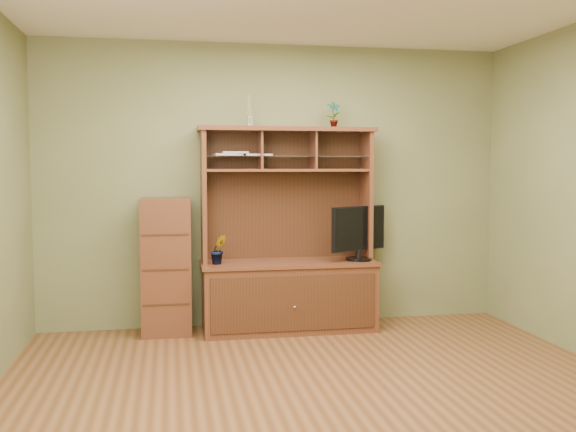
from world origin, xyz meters
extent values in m
cube|color=#573218|center=(0.00, 0.00, -0.01)|extent=(4.50, 4.00, 0.02)
cube|color=#5D643B|center=(0.00, 2.01, 1.35)|extent=(4.50, 0.02, 2.70)
cube|color=#5D643B|center=(0.00, -2.01, 1.35)|extent=(4.50, 0.02, 2.70)
cube|color=#472214|center=(0.07, 1.71, 0.31)|extent=(1.60, 0.55, 0.62)
cube|color=#32170D|center=(0.07, 1.42, 0.31)|extent=(1.50, 0.01, 0.50)
sphere|color=silver|center=(0.07, 1.41, 0.28)|extent=(0.02, 0.02, 0.02)
cube|color=#472214|center=(0.07, 1.71, 0.64)|extent=(1.64, 0.59, 0.03)
cube|color=#472214|center=(-0.71, 1.80, 1.27)|extent=(0.04, 0.35, 1.25)
cube|color=#472214|center=(0.85, 1.80, 1.27)|extent=(0.04, 0.35, 1.25)
cube|color=#32170D|center=(0.07, 1.97, 1.27)|extent=(1.52, 0.02, 1.25)
cube|color=#472214|center=(0.07, 1.80, 1.88)|extent=(1.66, 0.40, 0.04)
cube|color=#472214|center=(0.07, 1.80, 1.50)|extent=(1.52, 0.32, 0.02)
cube|color=#472214|center=(-0.18, 1.80, 1.69)|extent=(0.02, 0.31, 0.35)
cube|color=#472214|center=(0.33, 1.80, 1.69)|extent=(0.02, 0.31, 0.35)
cube|color=silver|center=(0.07, 1.79, 1.63)|extent=(1.50, 0.27, 0.01)
cylinder|color=black|center=(0.73, 1.65, 0.66)|extent=(0.25, 0.25, 0.02)
cylinder|color=black|center=(0.73, 1.65, 0.71)|extent=(0.05, 0.05, 0.08)
cube|color=black|center=(0.73, 1.65, 0.95)|extent=(0.60, 0.34, 0.42)
imported|color=#2C511B|center=(-0.59, 1.65, 0.78)|extent=(0.16, 0.14, 0.27)
imported|color=#386924|center=(0.52, 1.80, 2.03)|extent=(0.13, 0.09, 0.25)
cylinder|color=silver|center=(-0.28, 1.80, 1.95)|extent=(0.06, 0.06, 0.11)
cylinder|color=tan|center=(-0.28, 1.80, 2.10)|extent=(0.04, 0.04, 0.19)
cube|color=#AFAFB4|center=(-0.48, 1.80, 1.64)|extent=(0.28, 0.23, 0.02)
cube|color=#AFAFB4|center=(-0.41, 1.80, 1.66)|extent=(0.24, 0.18, 0.02)
cube|color=#AFAFB4|center=(-0.20, 1.80, 1.64)|extent=(0.26, 0.21, 0.02)
cube|color=#472214|center=(-1.06, 1.78, 0.62)|extent=(0.45, 0.40, 1.25)
cube|color=#32170D|center=(-1.06, 1.58, 0.31)|extent=(0.41, 0.01, 0.02)
cube|color=#32170D|center=(-1.06, 1.58, 0.62)|extent=(0.41, 0.01, 0.01)
cube|color=#32170D|center=(-1.06, 1.58, 0.94)|extent=(0.41, 0.01, 0.01)
camera|label=1|loc=(-1.02, -4.14, 1.54)|focal=40.00mm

